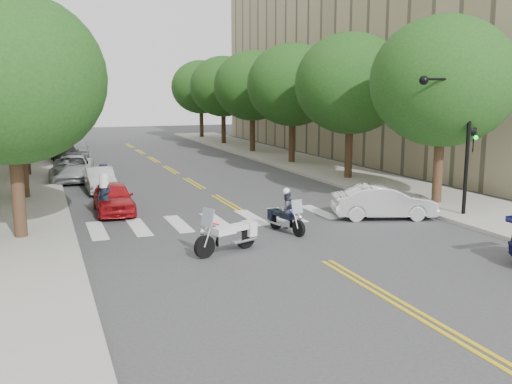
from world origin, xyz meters
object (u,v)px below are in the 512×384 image
motorcycle_parked (231,235)px  convertible (384,202)px  motorcycle_police (285,212)px  officer_standing (105,197)px

motorcycle_parked → convertible: bearing=-93.6°
motorcycle_parked → motorcycle_police: bearing=-79.0°
convertible → motorcycle_parked: bearing=126.8°
motorcycle_parked → officer_standing: officer_standing is taller
officer_standing → motorcycle_parked: bearing=-16.0°
motorcycle_police → motorcycle_parked: size_ratio=0.87×
motorcycle_parked → officer_standing: size_ratio=1.30×
motorcycle_police → officer_standing: (-5.96, 4.70, 0.16)m
motorcycle_parked → convertible: size_ratio=0.56×
officer_standing → convertible: bearing=26.5°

